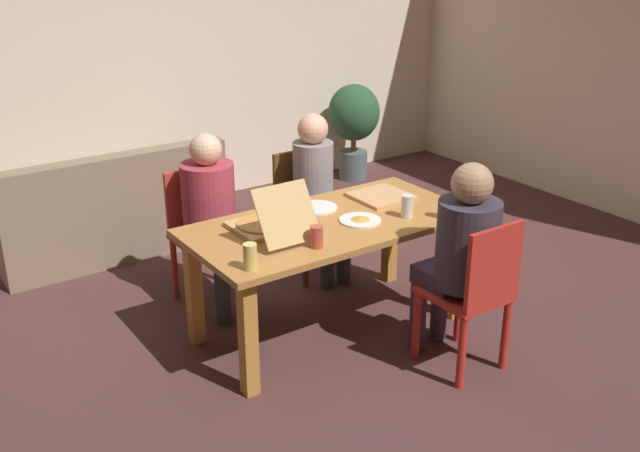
# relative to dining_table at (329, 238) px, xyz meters

# --- Properties ---
(ground_plane) EXTENTS (20.00, 20.00, 0.00)m
(ground_plane) POSITION_rel_dining_table_xyz_m (0.00, 0.00, -0.63)
(ground_plane) COLOR #4E2E2D
(back_wall) EXTENTS (6.58, 0.12, 2.92)m
(back_wall) POSITION_rel_dining_table_xyz_m (0.00, 2.73, 0.83)
(back_wall) COLOR beige
(back_wall) RESTS_ON ground
(side_wall_right) EXTENTS (0.12, 4.63, 2.92)m
(side_wall_right) POSITION_rel_dining_table_xyz_m (3.29, 0.82, 0.83)
(side_wall_right) COLOR beige
(side_wall_right) RESTS_ON ground
(dining_table) EXTENTS (1.73, 0.86, 0.74)m
(dining_table) POSITION_rel_dining_table_xyz_m (0.00, 0.00, 0.00)
(dining_table) COLOR #B37639
(dining_table) RESTS_ON ground
(chair_0) EXTENTS (0.45, 0.42, 0.90)m
(chair_0) POSITION_rel_dining_table_xyz_m (-0.42, 0.85, -0.13)
(chair_0) COLOR #B93729
(chair_0) RESTS_ON ground
(person_0) EXTENTS (0.35, 0.53, 1.17)m
(person_0) POSITION_rel_dining_table_xyz_m (-0.42, 0.71, 0.07)
(person_0) COLOR #364142
(person_0) RESTS_ON ground
(chair_1) EXTENTS (0.41, 0.44, 0.93)m
(chair_1) POSITION_rel_dining_table_xyz_m (0.40, -0.84, -0.14)
(chair_1) COLOR red
(chair_1) RESTS_ON ground
(person_1) EXTENTS (0.35, 0.49, 1.22)m
(person_1) POSITION_rel_dining_table_xyz_m (0.40, -0.71, 0.10)
(person_1) COLOR #3B2D45
(person_1) RESTS_ON ground
(chair_2) EXTENTS (0.44, 0.42, 0.88)m
(chair_2) POSITION_rel_dining_table_xyz_m (0.40, 0.84, -0.15)
(chair_2) COLOR brown
(chair_2) RESTS_ON ground
(person_2) EXTENTS (0.29, 0.47, 1.19)m
(person_2) POSITION_rel_dining_table_xyz_m (0.40, 0.70, 0.07)
(person_2) COLOR #2F3E3F
(person_2) RESTS_ON ground
(pizza_box_0) EXTENTS (0.35, 0.53, 0.33)m
(pizza_box_0) POSITION_rel_dining_table_xyz_m (-0.39, 0.07, 0.16)
(pizza_box_0) COLOR tan
(pizza_box_0) RESTS_ON dining_table
(pizza_box_1) EXTENTS (0.35, 0.35, 0.02)m
(pizza_box_1) POSITION_rel_dining_table_xyz_m (0.51, 0.14, 0.12)
(pizza_box_1) COLOR tan
(pizza_box_1) RESTS_ON dining_table
(plate_0) EXTENTS (0.25, 0.25, 0.03)m
(plate_0) POSITION_rel_dining_table_xyz_m (0.15, -0.11, 0.12)
(plate_0) COLOR white
(plate_0) RESTS_ON dining_table
(plate_1) EXTENTS (0.25, 0.25, 0.01)m
(plate_1) POSITION_rel_dining_table_xyz_m (0.06, 0.22, 0.12)
(plate_1) COLOR white
(plate_1) RESTS_ON dining_table
(drinking_glass_0) EXTENTS (0.07, 0.07, 0.11)m
(drinking_glass_0) POSITION_rel_dining_table_xyz_m (0.60, -0.35, 0.17)
(drinking_glass_0) COLOR #B14532
(drinking_glass_0) RESTS_ON dining_table
(drinking_glass_1) EXTENTS (0.07, 0.07, 0.14)m
(drinking_glass_1) POSITION_rel_dining_table_xyz_m (0.43, -0.21, 0.18)
(drinking_glass_1) COLOR silver
(drinking_glass_1) RESTS_ON dining_table
(drinking_glass_2) EXTENTS (0.07, 0.07, 0.14)m
(drinking_glass_2) POSITION_rel_dining_table_xyz_m (-0.72, -0.32, 0.18)
(drinking_glass_2) COLOR #E2C966
(drinking_glass_2) RESTS_ON dining_table
(drinking_glass_3) EXTENTS (0.07, 0.07, 0.12)m
(drinking_glass_3) POSITION_rel_dining_table_xyz_m (-0.28, -0.27, 0.17)
(drinking_glass_3) COLOR #B44632
(drinking_glass_3) RESTS_ON dining_table
(couch) EXTENTS (1.72, 0.87, 0.84)m
(couch) POSITION_rel_dining_table_xyz_m (-0.70, 2.02, -0.33)
(couch) COLOR #887159
(couch) RESTS_ON ground
(potted_plant) EXTENTS (0.51, 0.51, 0.95)m
(potted_plant) POSITION_rel_dining_table_xyz_m (1.95, 2.34, -0.02)
(potted_plant) COLOR #4C5D5F
(potted_plant) RESTS_ON ground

